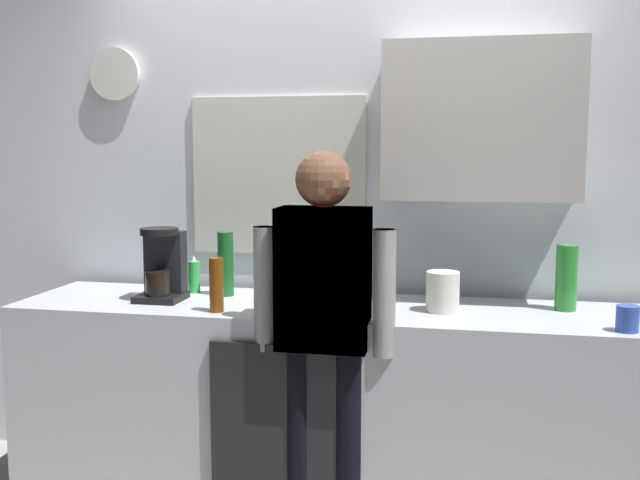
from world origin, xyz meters
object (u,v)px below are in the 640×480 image
Objects in this scene: bottle_amber_beer at (216,285)px; person_guest at (323,316)px; bottle_clear_soda at (566,278)px; person_at_sink at (323,316)px; potted_plant at (299,271)px; dish_soap at (194,276)px; coffee_maker at (163,268)px; bottle_green_wine at (226,264)px; storage_canister at (443,292)px; cup_blue_mug at (627,319)px.

person_guest is at bearing -10.57° from bottle_amber_beer.
bottle_clear_soda is 0.17× the size of person_at_sink.
bottle_clear_soda is 1.48m from bottle_amber_beer.
potted_plant is 0.54m from dish_soap.
person_guest is (0.19, -0.40, -0.11)m from potted_plant.
bottle_amber_beer is at bearing 19.06° from person_guest.
person_at_sink is at bearing -0.00° from person_guest.
coffee_maker is 0.21× the size of person_at_sink.
coffee_maker is at bearing 149.10° from bottle_amber_beer.
bottle_clear_soda is (1.51, -0.01, -0.01)m from bottle_green_wine.
bottle_clear_soda reaches higher than storage_canister.
person_guest is at bearing -176.09° from cup_blue_mug.
cup_blue_mug is at bearing -5.99° from coffee_maker.
dish_soap is 0.11× the size of person_guest.
person_at_sink reaches higher than storage_canister.
coffee_maker is 0.86m from person_guest.
dish_soap is (-0.17, 0.04, -0.07)m from bottle_green_wine.
storage_canister reaches higher than cup_blue_mug.
dish_soap is (-0.53, 0.07, -0.05)m from potted_plant.
cup_blue_mug is at bearing -61.73° from bottle_clear_soda.
potted_plant reaches higher than storage_canister.
cup_blue_mug is at bearing -0.36° from bottle_amber_beer.
dish_soap is 0.86m from person_at_sink.
bottle_green_wine is (0.25, 0.14, 0.00)m from coffee_maker.
bottle_amber_beer reaches higher than storage_canister.
storage_canister is (1.00, -0.14, -0.06)m from bottle_green_wine.
storage_canister is 0.11× the size of person_guest.
person_guest is at bearing -156.48° from bottle_clear_soda.
bottle_clear_soda is at bearing -0.24° from bottle_green_wine.
person_at_sink is at bearing -10.57° from bottle_amber_beer.
storage_canister is at bearing -8.75° from dish_soap.
bottle_clear_soda is 2.80× the size of cup_blue_mug.
bottle_green_wine is 1.74m from cup_blue_mug.
potted_plant is 1.35× the size of storage_canister.
bottle_amber_beer is at bearing -131.91° from potted_plant.
cup_blue_mug is 0.43× the size of potted_plant.
bottle_green_wine is 0.36m from potted_plant.
potted_plant is (0.28, 0.31, 0.02)m from bottle_amber_beer.
coffee_maker is 1.18× the size of bottle_clear_soda.
bottle_amber_beer is at bearing 179.64° from cup_blue_mug.
bottle_green_wine is 1.67× the size of dish_soap.
bottle_clear_soda is 0.17× the size of person_guest.
bottle_amber_beer reaches higher than dish_soap.
bottle_green_wine is at bearing 172.13° from storage_canister.
bottle_amber_beer is 1.00× the size of potted_plant.
person_guest reaches higher than potted_plant.
person_at_sink is at bearing -32.92° from dish_soap.
storage_canister is at bearing -118.02° from person_guest.
person_at_sink is at bearing -176.09° from cup_blue_mug.
coffee_maker is at bearing -179.80° from storage_canister.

